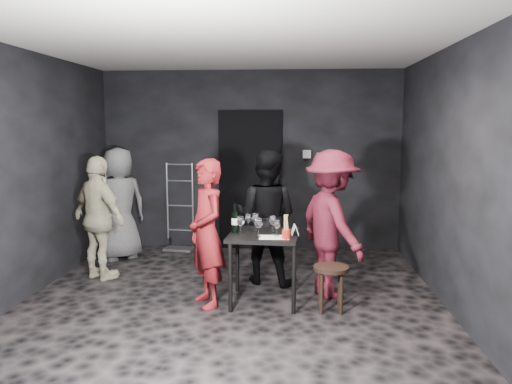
# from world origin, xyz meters

# --- Properties ---
(floor) EXTENTS (4.50, 5.00, 0.02)m
(floor) POSITION_xyz_m (0.00, 0.00, 0.00)
(floor) COLOR black
(floor) RESTS_ON ground
(ceiling) EXTENTS (4.50, 5.00, 0.02)m
(ceiling) POSITION_xyz_m (0.00, 0.00, 2.70)
(ceiling) COLOR silver
(ceiling) RESTS_ON ground
(wall_back) EXTENTS (4.50, 0.04, 2.70)m
(wall_back) POSITION_xyz_m (0.00, 2.50, 1.35)
(wall_back) COLOR black
(wall_back) RESTS_ON ground
(wall_front) EXTENTS (4.50, 0.04, 2.70)m
(wall_front) POSITION_xyz_m (0.00, -2.50, 1.35)
(wall_front) COLOR black
(wall_front) RESTS_ON ground
(wall_left) EXTENTS (0.04, 5.00, 2.70)m
(wall_left) POSITION_xyz_m (-2.25, 0.00, 1.35)
(wall_left) COLOR black
(wall_left) RESTS_ON ground
(wall_right) EXTENTS (0.04, 5.00, 2.70)m
(wall_right) POSITION_xyz_m (2.25, 0.00, 1.35)
(wall_right) COLOR black
(wall_right) RESTS_ON ground
(doorway) EXTENTS (0.95, 0.10, 2.10)m
(doorway) POSITION_xyz_m (0.00, 2.44, 1.05)
(doorway) COLOR black
(doorway) RESTS_ON ground
(wallbox_upper) EXTENTS (0.12, 0.06, 0.12)m
(wallbox_upper) POSITION_xyz_m (0.85, 2.45, 1.45)
(wallbox_upper) COLOR #B7B7B2
(wallbox_upper) RESTS_ON wall_back
(wallbox_lower) EXTENTS (0.10, 0.06, 0.14)m
(wallbox_lower) POSITION_xyz_m (1.05, 2.45, 1.40)
(wallbox_lower) COLOR #B7B7B2
(wallbox_lower) RESTS_ON wall_back
(hand_truck) EXTENTS (0.44, 0.36, 1.31)m
(hand_truck) POSITION_xyz_m (-1.07, 2.32, 0.23)
(hand_truck) COLOR #B2B2B7
(hand_truck) RESTS_ON floor
(tasting_table) EXTENTS (0.72, 0.72, 0.75)m
(tasting_table) POSITION_xyz_m (0.35, 0.10, 0.65)
(tasting_table) COLOR black
(tasting_table) RESTS_ON floor
(stool) EXTENTS (0.36, 0.36, 0.47)m
(stool) POSITION_xyz_m (1.04, -0.12, 0.38)
(stool) COLOR black
(stool) RESTS_ON floor
(server_red) EXTENTS (0.63, 0.69, 1.59)m
(server_red) POSITION_xyz_m (-0.24, -0.03, 0.80)
(server_red) COLOR maroon
(server_red) RESTS_ON floor
(woman_black) EXTENTS (0.92, 0.67, 1.69)m
(woman_black) POSITION_xyz_m (0.33, 0.79, 0.84)
(woman_black) COLOR black
(woman_black) RESTS_ON floor
(man_maroon) EXTENTS (1.00, 1.25, 1.75)m
(man_maroon) POSITION_xyz_m (1.07, 0.36, 0.88)
(man_maroon) COLOR #571321
(man_maroon) RESTS_ON floor
(bystander_cream) EXTENTS (0.99, 0.85, 1.54)m
(bystander_cream) POSITION_xyz_m (-1.70, 0.76, 0.77)
(bystander_cream) COLOR beige
(bystander_cream) RESTS_ON floor
(bystander_grey) EXTENTS (0.90, 0.86, 1.66)m
(bystander_grey) POSITION_xyz_m (-1.78, 1.68, 0.83)
(bystander_grey) COLOR slate
(bystander_grey) RESTS_ON floor
(tasting_mat) EXTENTS (0.31, 0.21, 0.00)m
(tasting_mat) POSITION_xyz_m (0.46, -0.09, 0.75)
(tasting_mat) COLOR white
(tasting_mat) RESTS_ON tasting_table
(wine_glass_a) EXTENTS (0.10, 0.10, 0.21)m
(wine_glass_a) POSITION_xyz_m (0.10, 0.03, 0.86)
(wine_glass_a) COLOR white
(wine_glass_a) RESTS_ON tasting_table
(wine_glass_b) EXTENTS (0.09, 0.09, 0.20)m
(wine_glass_b) POSITION_xyz_m (0.16, 0.24, 0.85)
(wine_glass_b) COLOR white
(wine_glass_b) RESTS_ON tasting_table
(wine_glass_c) EXTENTS (0.10, 0.10, 0.22)m
(wine_glass_c) POSITION_xyz_m (0.25, 0.18, 0.86)
(wine_glass_c) COLOR white
(wine_glass_c) RESTS_ON tasting_table
(wine_glass_d) EXTENTS (0.10, 0.10, 0.22)m
(wine_glass_d) POSITION_xyz_m (0.30, -0.08, 0.86)
(wine_glass_d) COLOR white
(wine_glass_d) RESTS_ON tasting_table
(wine_glass_e) EXTENTS (0.07, 0.07, 0.18)m
(wine_glass_e) POSITION_xyz_m (0.49, -0.02, 0.84)
(wine_glass_e) COLOR white
(wine_glass_e) RESTS_ON tasting_table
(wine_glass_f) EXTENTS (0.09, 0.09, 0.20)m
(wine_glass_f) POSITION_xyz_m (0.44, 0.13, 0.85)
(wine_glass_f) COLOR white
(wine_glass_f) RESTS_ON tasting_table
(wine_bottle) EXTENTS (0.07, 0.07, 0.31)m
(wine_bottle) POSITION_xyz_m (0.04, 0.13, 0.87)
(wine_bottle) COLOR black
(wine_bottle) RESTS_ON tasting_table
(breadstick_cup) EXTENTS (0.09, 0.09, 0.27)m
(breadstick_cup) POSITION_xyz_m (0.58, -0.14, 0.87)
(breadstick_cup) COLOR #A62013
(breadstick_cup) RESTS_ON tasting_table
(reserved_card) EXTENTS (0.10, 0.15, 0.11)m
(reserved_card) POSITION_xyz_m (0.66, 0.06, 0.80)
(reserved_card) COLOR white
(reserved_card) RESTS_ON tasting_table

